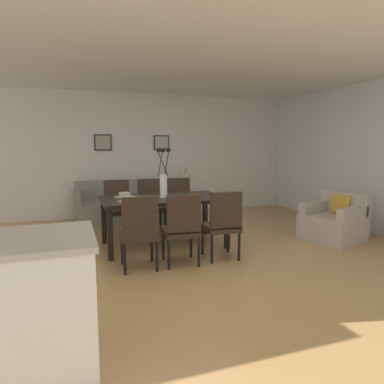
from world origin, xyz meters
TOP-DOWN VIEW (x-y plane):
  - ground_plane at (0.00, 0.00)m, footprint 9.00×9.00m
  - back_wall_panel at (0.00, 3.25)m, footprint 9.00×0.10m
  - side_window_wall at (3.65, 0.40)m, footprint 0.10×6.30m
  - ceiling_panel at (0.00, 0.40)m, footprint 9.00×7.20m
  - dining_table at (-0.01, 0.67)m, footprint 1.80×1.00m
  - dining_chair_near_left at (-0.55, -0.24)m, footprint 0.47×0.47m
  - dining_chair_near_right at (-0.56, 1.56)m, footprint 0.45×0.45m
  - dining_chair_far_left at (-0.01, -0.24)m, footprint 0.47×0.47m
  - dining_chair_far_right at (0.01, 1.59)m, footprint 0.46×0.46m
  - dining_chair_mid_left at (0.56, -0.21)m, footprint 0.46×0.46m
  - dining_chair_mid_right at (0.53, 1.57)m, footprint 0.46×0.46m
  - centerpiece_vase at (-0.00, 0.67)m, footprint 0.21×0.23m
  - placemat_near_left at (-0.55, 0.45)m, footprint 0.32×0.32m
  - bowl_near_left at (-0.55, 0.45)m, footprint 0.17×0.17m
  - placemat_near_right at (-0.55, 0.90)m, footprint 0.32×0.32m
  - bowl_near_right at (-0.55, 0.90)m, footprint 0.17×0.17m
  - sofa at (-0.21, 2.60)m, footprint 2.05×0.84m
  - side_table at (0.92, 2.62)m, footprint 0.36×0.36m
  - table_lamp at (0.92, 2.62)m, footprint 0.22×0.22m
  - armchair at (2.66, 0.09)m, footprint 1.00×1.00m
  - framed_picture_left at (-0.63, 3.18)m, footprint 0.35×0.03m
  - framed_picture_center at (0.62, 3.18)m, footprint 0.34×0.03m

SIDE VIEW (x-z plane):
  - ground_plane at x=0.00m, z-range 0.00..0.00m
  - side_table at x=0.92m, z-range 0.00..0.52m
  - sofa at x=-0.21m, z-range -0.12..0.68m
  - armchair at x=2.66m, z-range -0.09..0.66m
  - dining_chair_near_left at x=-0.55m, z-range 0.05..0.97m
  - dining_chair_near_right at x=-0.56m, z-range 0.05..0.97m
  - dining_chair_far_left at x=-0.01m, z-range 0.05..0.97m
  - dining_chair_far_right at x=0.01m, z-range 0.05..0.97m
  - dining_chair_mid_left at x=0.56m, z-range 0.05..0.97m
  - dining_chair_mid_right at x=0.53m, z-range 0.05..0.97m
  - dining_table at x=-0.01m, z-range 0.30..1.04m
  - placemat_near_left at x=-0.55m, z-range 0.74..0.75m
  - placemat_near_right at x=-0.55m, z-range 0.74..0.75m
  - bowl_near_left at x=-0.55m, z-range 0.75..0.81m
  - bowl_near_right at x=-0.55m, z-range 0.75..0.81m
  - table_lamp at x=0.92m, z-range 0.64..1.15m
  - centerpiece_vase at x=0.00m, z-range 0.66..1.39m
  - back_wall_panel at x=0.00m, z-range 0.00..2.60m
  - side_window_wall at x=3.65m, z-range 0.00..2.60m
  - framed_picture_left at x=-0.63m, z-range 1.40..1.73m
  - framed_picture_center at x=0.62m, z-range 1.40..1.72m
  - ceiling_panel at x=0.00m, z-range 2.60..2.68m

